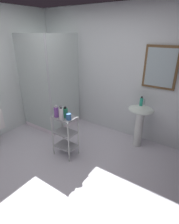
% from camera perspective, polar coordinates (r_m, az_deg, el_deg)
% --- Properties ---
extents(ground_plane, '(4.20, 4.20, 0.02)m').
position_cam_1_polar(ground_plane, '(3.00, -11.03, -19.32)').
color(ground_plane, silver).
extents(wall_back, '(4.20, 0.14, 2.50)m').
position_cam_1_polar(wall_back, '(3.76, 8.01, 11.99)').
color(wall_back, white).
rests_on(wall_back, ground_plane).
extents(shower_stall, '(0.92, 0.92, 2.00)m').
position_cam_1_polar(shower_stall, '(4.19, -11.72, 1.65)').
color(shower_stall, white).
rests_on(shower_stall, ground_plane).
extents(pedestal_sink, '(0.46, 0.37, 0.81)m').
position_cam_1_polar(pedestal_sink, '(3.43, 15.65, -1.87)').
color(pedestal_sink, white).
rests_on(pedestal_sink, ground_plane).
extents(sink_faucet, '(0.03, 0.03, 0.10)m').
position_cam_1_polar(sink_faucet, '(3.43, 16.86, 3.09)').
color(sink_faucet, silver).
rests_on(sink_faucet, pedestal_sink).
extents(storage_cart, '(0.38, 0.28, 0.74)m').
position_cam_1_polar(storage_cart, '(3.15, -7.63, -6.58)').
color(storage_cart, silver).
rests_on(storage_cart, ground_plane).
extents(hand_soap_bottle, '(0.06, 0.06, 0.17)m').
position_cam_1_polar(hand_soap_bottle, '(3.35, 16.02, 3.17)').
color(hand_soap_bottle, '#2DBC99').
rests_on(hand_soap_bottle, pedestal_sink).
extents(conditioner_bottle_purple, '(0.08, 0.08, 0.20)m').
position_cam_1_polar(conditioner_bottle_purple, '(2.99, -10.43, 0.05)').
color(conditioner_bottle_purple, '#7C46A0').
rests_on(conditioner_bottle_purple, storage_cart).
extents(body_wash_bottle_green, '(0.08, 0.08, 0.18)m').
position_cam_1_polar(body_wash_bottle_green, '(2.96, -7.60, -0.21)').
color(body_wash_bottle_green, '#298D5F').
rests_on(body_wash_bottle_green, storage_cart).
extents(lotion_bottle_white, '(0.07, 0.07, 0.23)m').
position_cam_1_polar(lotion_bottle_white, '(2.89, -8.93, -0.52)').
color(lotion_bottle_white, white).
rests_on(lotion_bottle_white, storage_cart).
extents(rinse_cup, '(0.08, 0.08, 0.10)m').
position_cam_1_polar(rinse_cup, '(2.89, -6.61, -1.46)').
color(rinse_cup, '#3870B2').
rests_on(rinse_cup, storage_cart).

